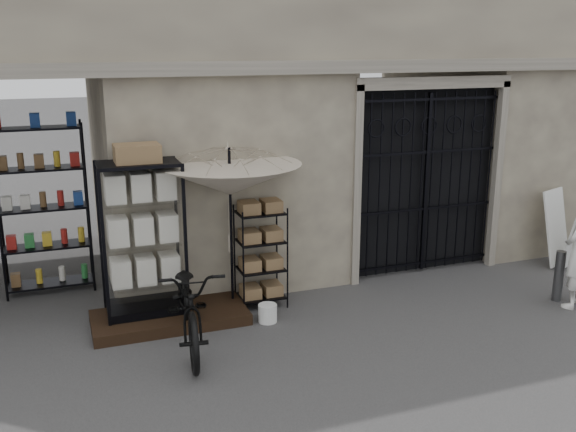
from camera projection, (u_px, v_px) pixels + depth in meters
name	position (u px, v px, depth m)	size (l,w,h in m)	color
ground	(389.00, 344.00, 7.84)	(80.00, 80.00, 0.00)	black
iron_gate	(421.00, 179.00, 10.10)	(2.50, 0.21, 3.00)	black
step_platform	(170.00, 318.00, 8.43)	(2.00, 0.90, 0.15)	black
display_cabinet	(143.00, 246.00, 8.22)	(1.16, 0.96, 2.16)	black
wire_rack	(261.00, 258.00, 8.85)	(0.70, 0.56, 1.43)	black
market_umbrella	(230.00, 171.00, 8.40)	(1.84, 1.87, 2.71)	black
white_bucket	(268.00, 313.00, 8.46)	(0.25, 0.25, 0.24)	silver
bicycle	(192.00, 345.00, 7.83)	(0.73, 1.10, 2.09)	black
steel_bollard	(559.00, 276.00, 9.10)	(0.14, 0.14, 0.74)	#4E4E50
shopkeeper	(573.00, 306.00, 9.00)	(0.59, 1.61, 0.39)	white
easel_sign	(568.00, 230.00, 10.40)	(0.79, 0.84, 1.24)	silver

